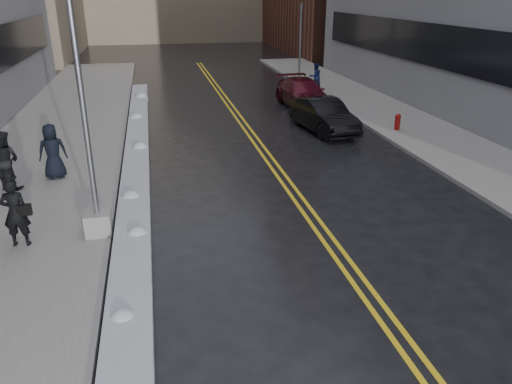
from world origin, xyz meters
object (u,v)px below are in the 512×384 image
pedestrian_east (315,76)px  car_maroon (303,93)px  fire_hydrant (398,121)px  pedestrian_fedora (15,213)px  car_black (324,115)px  pedestrian_c (53,151)px  pedestrian_b (5,160)px  traffic_signal (301,31)px  lamppost (88,145)px

pedestrian_east → car_maroon: size_ratio=0.32×
fire_hydrant → pedestrian_fedora: (-14.15, -8.25, 0.48)m
pedestrian_east → car_black: bearing=63.8°
fire_hydrant → pedestrian_c: 14.47m
pedestrian_east → pedestrian_b: bearing=33.2°
pedestrian_fedora → pedestrian_b: bearing=-70.9°
fire_hydrant → pedestrian_c: (-14.06, -3.41, 0.52)m
fire_hydrant → pedestrian_b: pedestrian_b is taller
pedestrian_c → pedestrian_fedora: bearing=76.3°
pedestrian_c → pedestrian_east: pedestrian_c is taller
fire_hydrant → car_black: size_ratio=0.16×
traffic_signal → car_black: size_ratio=1.34×
traffic_signal → car_black: bearing=-101.6°
pedestrian_b → traffic_signal: bearing=-107.9°
fire_hydrant → car_black: bearing=163.8°
pedestrian_b → pedestrian_c: (1.29, 0.71, -0.02)m
fire_hydrant → lamppost: bearing=-147.0°
lamppost → pedestrian_c: bearing=110.9°
pedestrian_b → pedestrian_fedora: bearing=127.7°
lamppost → pedestrian_c: lamppost is taller
car_black → car_maroon: size_ratio=0.87×
pedestrian_fedora → pedestrian_east: pedestrian_fedora is taller
pedestrian_fedora → pedestrian_b: 4.30m
fire_hydrant → traffic_signal: bearing=92.0°
traffic_signal → lamppost: bearing=-118.2°
fire_hydrant → car_black: (-3.18, 0.92, 0.19)m
traffic_signal → pedestrian_b: (-14.85, -18.12, -2.31)m
pedestrian_fedora → car_maroon: 18.35m
car_maroon → pedestrian_fedora: bearing=-130.1°
lamppost → pedestrian_east: size_ratio=4.62×
pedestrian_c → pedestrian_east: bearing=-147.8°
pedestrian_c → car_black: size_ratio=0.41×
pedestrian_fedora → fire_hydrant: bearing=-146.9°
traffic_signal → car_maroon: bearing=-104.9°
lamppost → pedestrian_east: (11.65, 17.95, -1.56)m
pedestrian_b → car_maroon: bearing=-119.9°
pedestrian_c → car_black: pedestrian_c is taller
fire_hydrant → car_black: car_black is taller
traffic_signal → pedestrian_east: size_ratio=3.64×
lamppost → pedestrian_fedora: bearing=-172.4°
car_maroon → pedestrian_c: bearing=-141.6°
traffic_signal → pedestrian_east: (-0.15, -4.05, -2.43)m
lamppost → pedestrian_fedora: 2.40m
fire_hydrant → traffic_signal: 14.30m
pedestrian_b → pedestrian_east: size_ratio=1.14×
traffic_signal → pedestrian_b: 23.54m
traffic_signal → pedestrian_b: bearing=-129.3°
pedestrian_fedora → car_maroon: (11.53, 14.28, -0.28)m
pedestrian_east → car_black: 9.38m
car_black → pedestrian_b: bearing=-165.3°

